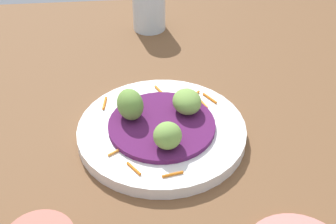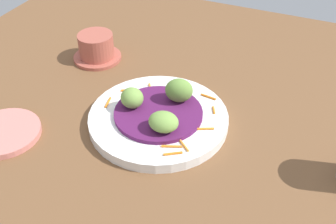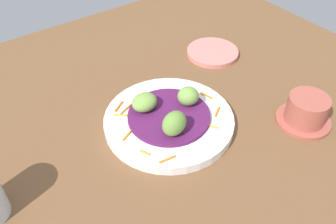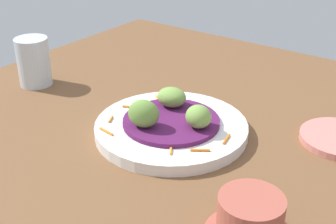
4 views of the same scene
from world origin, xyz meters
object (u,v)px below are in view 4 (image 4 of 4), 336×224
(guac_scoop_center, at_px, (144,114))
(guac_scoop_right, at_px, (198,117))
(water_glass, at_px, (34,62))
(main_plate, at_px, (171,128))
(guac_scoop_left, at_px, (172,97))
(terracotta_bowl, at_px, (250,221))

(guac_scoop_center, distance_m, guac_scoop_right, 0.09)
(guac_scoop_center, relative_size, water_glass, 0.52)
(main_plate, relative_size, guac_scoop_center, 4.97)
(guac_scoop_left, height_order, guac_scoop_center, guac_scoop_center)
(main_plate, relative_size, guac_scoop_right, 5.98)
(guac_scoop_right, xyz_separation_m, terracotta_bowl, (0.16, 0.18, -0.02))
(guac_scoop_left, relative_size, guac_scoop_center, 1.01)
(water_glass, bearing_deg, guac_scoop_right, 90.30)
(guac_scoop_left, bearing_deg, water_glass, -83.04)
(terracotta_bowl, bearing_deg, guac_scoop_left, -127.50)
(guac_scoop_left, distance_m, terracotta_bowl, 0.33)
(guac_scoop_right, bearing_deg, water_glass, -89.70)
(guac_scoop_center, distance_m, water_glass, 0.34)
(main_plate, height_order, guac_scoop_center, guac_scoop_center)
(water_glass, bearing_deg, guac_scoop_center, 81.69)
(guac_scoop_left, relative_size, water_glass, 0.53)
(guac_scoop_left, bearing_deg, main_plate, 34.96)
(main_plate, bearing_deg, guac_scoop_left, -145.04)
(water_glass, bearing_deg, main_plate, 89.63)
(guac_scoop_left, distance_m, guac_scoop_center, 0.09)
(guac_scoop_right, bearing_deg, main_plate, -85.04)
(guac_scoop_center, xyz_separation_m, guac_scoop_right, (-0.05, 0.07, -0.00))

